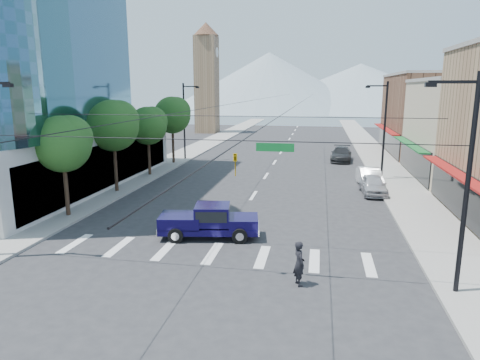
% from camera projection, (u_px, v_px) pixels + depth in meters
% --- Properties ---
extents(ground, '(160.00, 160.00, 0.00)m').
position_uv_depth(ground, '(209.00, 265.00, 20.63)').
color(ground, '#28282B').
rests_on(ground, ground).
extents(sidewalk_left, '(4.00, 120.00, 0.15)m').
position_uv_depth(sidewalk_left, '(199.00, 148.00, 61.22)').
color(sidewalk_left, gray).
rests_on(sidewalk_left, ground).
extents(sidewalk_right, '(4.00, 120.00, 0.15)m').
position_uv_depth(sidewalk_right, '(372.00, 152.00, 56.91)').
color(sidewalk_right, gray).
rests_on(sidewalk_right, ground).
extents(shop_far, '(12.00, 18.00, 10.00)m').
position_uv_depth(shop_far, '(440.00, 116.00, 54.45)').
color(shop_far, brown).
rests_on(shop_far, ground).
extents(clock_tower, '(4.80, 4.80, 20.40)m').
position_uv_depth(clock_tower, '(207.00, 76.00, 80.97)').
color(clock_tower, '#8C6B4C').
rests_on(clock_tower, ground).
extents(mountain_left, '(80.00, 80.00, 22.00)m').
position_uv_depth(mountain_left, '(269.00, 82.00, 165.21)').
color(mountain_left, gray).
rests_on(mountain_left, ground).
extents(mountain_right, '(90.00, 90.00, 18.00)m').
position_uv_depth(mountain_right, '(360.00, 87.00, 168.96)').
color(mountain_right, gray).
rests_on(mountain_right, ground).
extents(tree_near, '(3.65, 3.64, 6.71)m').
position_uv_depth(tree_near, '(65.00, 142.00, 27.44)').
color(tree_near, black).
rests_on(tree_near, ground).
extents(tree_midnear, '(4.09, 4.09, 7.52)m').
position_uv_depth(tree_midnear, '(115.00, 124.00, 34.04)').
color(tree_midnear, black).
rests_on(tree_midnear, ground).
extents(tree_midfar, '(3.65, 3.64, 6.71)m').
position_uv_depth(tree_midfar, '(149.00, 125.00, 40.90)').
color(tree_midfar, black).
rests_on(tree_midfar, ground).
extents(tree_far, '(4.09, 4.09, 7.52)m').
position_uv_depth(tree_far, '(174.00, 114.00, 47.50)').
color(tree_far, black).
rests_on(tree_far, ground).
extents(signal_rig, '(21.80, 0.20, 9.00)m').
position_uv_depth(signal_rig, '(206.00, 175.00, 18.67)').
color(signal_rig, black).
rests_on(signal_rig, ground).
extents(lamp_pole_nw, '(2.00, 0.25, 9.00)m').
position_uv_depth(lamp_pole_nw, '(185.00, 118.00, 50.35)').
color(lamp_pole_nw, black).
rests_on(lamp_pole_nw, ground).
extents(lamp_pole_ne, '(2.00, 0.25, 9.00)m').
position_uv_depth(lamp_pole_ne, '(383.00, 127.00, 38.83)').
color(lamp_pole_ne, black).
rests_on(lamp_pole_ne, ground).
extents(pickup_truck, '(5.93, 2.93, 1.92)m').
position_uv_depth(pickup_truck, '(209.00, 221.00, 24.32)').
color(pickup_truck, '#0C0738').
rests_on(pickup_truck, ground).
extents(pedestrian, '(0.74, 0.86, 1.99)m').
position_uv_depth(pedestrian, '(299.00, 263.00, 18.37)').
color(pedestrian, black).
rests_on(pedestrian, ground).
extents(parked_car_near, '(2.07, 4.67, 1.56)m').
position_uv_depth(parked_car_near, '(373.00, 185.00, 34.39)').
color(parked_car_near, '#B6B6BB').
rests_on(parked_car_near, ground).
extents(parked_car_mid, '(2.02, 5.06, 1.64)m').
position_uv_depth(parked_car_mid, '(369.00, 178.00, 36.98)').
color(parked_car_mid, white).
rests_on(parked_car_mid, ground).
extents(parked_car_far, '(2.76, 5.79, 1.63)m').
position_uv_depth(parked_car_far, '(341.00, 154.00, 50.25)').
color(parked_car_far, '#28282A').
rests_on(parked_car_far, ground).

